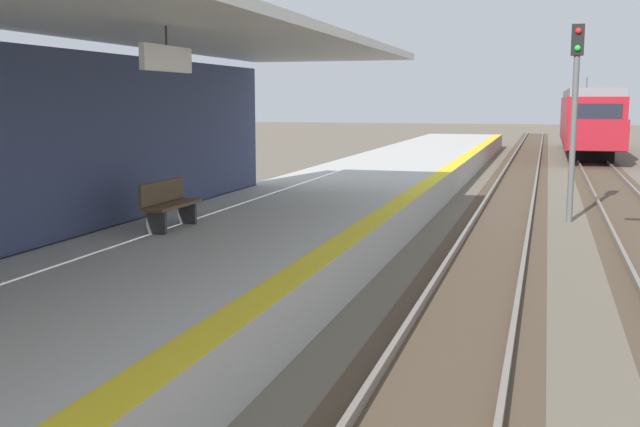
% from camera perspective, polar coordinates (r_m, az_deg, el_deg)
% --- Properties ---
extents(station_platform, '(5.00, 80.00, 0.91)m').
position_cam_1_polar(station_platform, '(15.38, -4.51, -2.01)').
color(station_platform, '#B7B5AD').
rests_on(station_platform, ground).
extents(track_pair_nearest_platform, '(2.34, 120.00, 0.16)m').
position_cam_1_polar(track_pair_nearest_platform, '(18.42, 13.02, -1.73)').
color(track_pair_nearest_platform, '#4C3D2D').
rests_on(track_pair_nearest_platform, ground).
extents(approaching_train, '(2.93, 19.60, 4.76)m').
position_cam_1_polar(approaching_train, '(48.87, 19.45, 6.75)').
color(approaching_train, maroon).
rests_on(approaching_train, ground).
extents(rail_signal_post, '(0.32, 0.34, 5.20)m').
position_cam_1_polar(rail_signal_post, '(21.32, 18.54, 7.91)').
color(rail_signal_post, '#4C4C4C').
rests_on(rail_signal_post, ground).
extents(platform_bench, '(0.45, 1.60, 0.88)m').
position_cam_1_polar(platform_bench, '(14.24, -11.27, 0.78)').
color(platform_bench, brown).
rests_on(platform_bench, station_platform).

